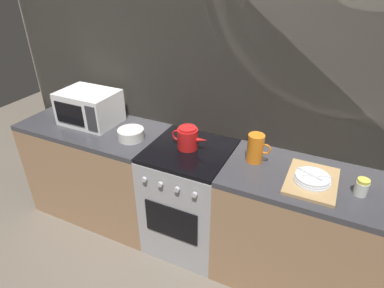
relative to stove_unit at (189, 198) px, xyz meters
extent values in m
plane|color=#6B6054|center=(0.00, 0.00, -0.45)|extent=(8.00, 8.00, 0.00)
cube|color=#A39989|center=(0.00, 0.33, 0.75)|extent=(3.60, 0.05, 2.40)
cube|color=beige|center=(0.00, 0.30, 0.75)|extent=(3.58, 0.01, 2.39)
cube|color=#997251|center=(-0.90, 0.00, -0.02)|extent=(1.20, 0.60, 0.86)
cube|color=#38383D|center=(-0.90, 0.00, 0.43)|extent=(1.20, 0.60, 0.04)
cube|color=#9E9EA3|center=(0.00, 0.00, -0.01)|extent=(0.60, 0.60, 0.87)
cube|color=black|center=(0.00, 0.00, 0.44)|extent=(0.59, 0.59, 0.03)
cube|color=black|center=(0.00, -0.30, 0.00)|extent=(0.42, 0.01, 0.28)
cylinder|color=#B7B7BC|center=(-0.19, -0.32, 0.33)|extent=(0.04, 0.02, 0.04)
cylinder|color=#B7B7BC|center=(-0.06, -0.32, 0.33)|extent=(0.04, 0.02, 0.04)
cylinder|color=#B7B7BC|center=(0.06, -0.32, 0.33)|extent=(0.04, 0.02, 0.04)
cylinder|color=#B7B7BC|center=(0.19, -0.32, 0.33)|extent=(0.04, 0.02, 0.04)
cube|color=#997251|center=(0.90, 0.00, -0.02)|extent=(1.20, 0.60, 0.86)
cube|color=#38383D|center=(0.90, 0.00, 0.43)|extent=(1.20, 0.60, 0.04)
cube|color=white|center=(-0.94, 0.05, 0.59)|extent=(0.46, 0.34, 0.27)
cube|color=black|center=(-1.00, -0.12, 0.59)|extent=(0.28, 0.01, 0.17)
cube|color=#333338|center=(-0.78, -0.12, 0.59)|extent=(0.09, 0.01, 0.21)
cylinder|color=red|center=(-0.02, 0.02, 0.53)|extent=(0.15, 0.15, 0.15)
cylinder|color=red|center=(-0.02, 0.02, 0.61)|extent=(0.13, 0.13, 0.02)
cone|color=red|center=(0.09, 0.02, 0.54)|extent=(0.10, 0.04, 0.05)
torus|color=red|center=(-0.11, 0.02, 0.53)|extent=(0.08, 0.01, 0.08)
cylinder|color=silver|center=(-0.47, -0.05, 0.49)|extent=(0.20, 0.20, 0.08)
cylinder|color=orange|center=(0.47, 0.06, 0.55)|extent=(0.11, 0.11, 0.20)
torus|color=orange|center=(0.53, 0.06, 0.56)|extent=(0.08, 0.01, 0.08)
cube|color=tan|center=(0.86, -0.03, 0.46)|extent=(0.30, 0.40, 0.02)
cylinder|color=silver|center=(0.86, -0.05, 0.48)|extent=(0.22, 0.22, 0.01)
cylinder|color=silver|center=(0.86, -0.05, 0.49)|extent=(0.21, 0.21, 0.01)
cylinder|color=silver|center=(0.86, -0.05, 0.51)|extent=(0.21, 0.21, 0.01)
cylinder|color=silver|center=(0.88, -0.05, 0.52)|extent=(0.16, 0.07, 0.01)
cube|color=silver|center=(0.84, -0.04, 0.52)|extent=(0.16, 0.09, 0.00)
cylinder|color=silver|center=(1.13, -0.03, 0.49)|extent=(0.08, 0.08, 0.08)
cylinder|color=#D8D14C|center=(1.13, -0.03, 0.55)|extent=(0.07, 0.07, 0.02)
camera|label=1|loc=(0.88, -1.80, 1.65)|focal=30.27mm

